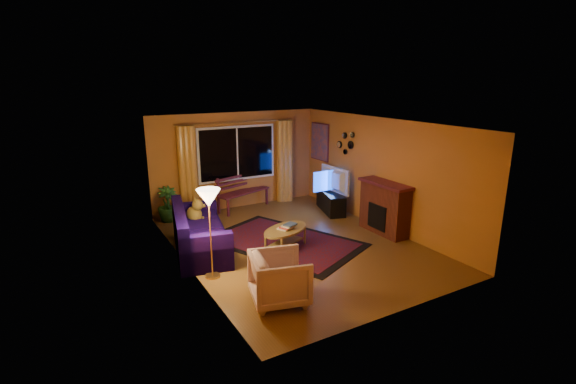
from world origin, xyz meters
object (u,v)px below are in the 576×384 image
coffee_table (286,238)px  tv_console (331,202)px  sofa (200,230)px  floor_lamp (211,234)px  bench (244,200)px  armchair (280,276)px

coffee_table → tv_console: size_ratio=0.93×
coffee_table → sofa: bearing=155.2°
floor_lamp → tv_console: 4.43m
floor_lamp → tv_console: bearing=27.0°
bench → coffee_table: bearing=-115.6°
floor_lamp → coffee_table: 1.89m
coffee_table → tv_console: (2.19, 1.51, 0.05)m
armchair → floor_lamp: bearing=40.6°
floor_lamp → coffee_table: bearing=15.6°
floor_lamp → sofa: bearing=81.1°
armchair → tv_console: (3.30, 3.29, -0.17)m
floor_lamp → tv_console: floor_lamp is taller
sofa → armchair: size_ratio=2.58×
sofa → tv_console: bearing=24.1°
bench → tv_console: size_ratio=1.25×
tv_console → floor_lamp: bearing=-135.6°
bench → tv_console: (1.87, -1.31, 0.03)m
armchair → coffee_table: 2.11m
floor_lamp → bench: bearing=58.2°
armchair → coffee_table: bearing=-16.9°
tv_console → sofa: bearing=-150.4°
armchair → floor_lamp: size_ratio=0.54×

